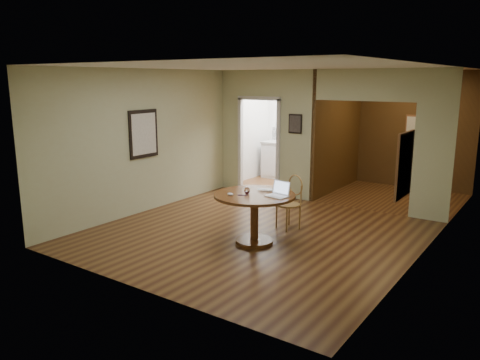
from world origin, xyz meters
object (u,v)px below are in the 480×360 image
Objects in this scene: dining_table at (254,207)px; chair at (291,199)px; open_laptop at (279,192)px; closed_laptop at (266,190)px.

dining_table is 0.98m from chair.
chair is at bearing 83.73° from dining_table.
chair reaches higher than dining_table.
open_laptop is (0.26, -0.87, 0.33)m from chair.
open_laptop is at bearing -51.22° from chair.
closed_laptop is (-0.05, -0.72, 0.28)m from chair.
closed_laptop reaches higher than dining_table.
dining_table is at bearing -154.16° from open_laptop.
closed_laptop is at bearing -72.30° from chair.
open_laptop is 1.16× the size of closed_laptop.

